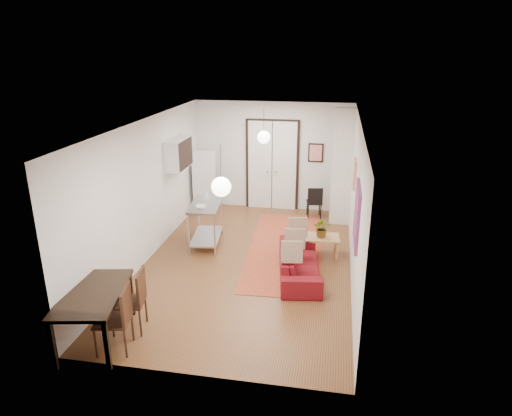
% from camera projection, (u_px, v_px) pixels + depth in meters
% --- Properties ---
extents(floor, '(7.00, 7.00, 0.00)m').
position_uv_depth(floor, '(248.00, 263.00, 9.49)').
color(floor, brown).
rests_on(floor, ground).
extents(ceiling, '(4.20, 7.00, 0.02)m').
position_uv_depth(ceiling, '(247.00, 123.00, 8.51)').
color(ceiling, white).
rests_on(ceiling, wall_back).
extents(wall_back, '(4.20, 0.02, 2.90)m').
position_uv_depth(wall_back, '(273.00, 156.00, 12.24)').
color(wall_back, silver).
rests_on(wall_back, floor).
extents(wall_front, '(4.20, 0.02, 2.90)m').
position_uv_depth(wall_front, '(194.00, 282.00, 5.75)').
color(wall_front, silver).
rests_on(wall_front, floor).
extents(wall_left, '(0.02, 7.00, 2.90)m').
position_uv_depth(wall_left, '(147.00, 191.00, 9.35)').
color(wall_left, silver).
rests_on(wall_left, floor).
extents(wall_right, '(0.02, 7.00, 2.90)m').
position_uv_depth(wall_right, '(356.00, 203.00, 8.65)').
color(wall_right, silver).
rests_on(wall_right, floor).
extents(double_doors, '(1.44, 0.06, 2.50)m').
position_uv_depth(double_doors, '(272.00, 166.00, 12.29)').
color(double_doors, white).
rests_on(double_doors, wall_back).
extents(stub_partition, '(0.50, 0.10, 2.90)m').
position_uv_depth(stub_partition, '(342.00, 168.00, 11.06)').
color(stub_partition, silver).
rests_on(stub_partition, floor).
extents(wall_cabinet, '(0.35, 1.00, 0.70)m').
position_uv_depth(wall_cabinet, '(178.00, 154.00, 10.56)').
color(wall_cabinet, white).
rests_on(wall_cabinet, wall_left).
extents(painting_popart, '(0.05, 1.00, 1.00)m').
position_uv_depth(painting_popart, '(357.00, 215.00, 7.43)').
color(painting_popart, red).
rests_on(painting_popart, wall_right).
extents(painting_abstract, '(0.05, 0.50, 0.60)m').
position_uv_depth(painting_abstract, '(355.00, 174.00, 9.28)').
color(painting_abstract, white).
rests_on(painting_abstract, wall_right).
extents(poster_back, '(0.40, 0.03, 0.50)m').
position_uv_depth(poster_back, '(316.00, 153.00, 11.97)').
color(poster_back, red).
rests_on(poster_back, wall_back).
extents(print_left, '(0.03, 0.44, 0.54)m').
position_uv_depth(print_left, '(179.00, 147.00, 11.03)').
color(print_left, '#95613E').
rests_on(print_left, wall_left).
extents(pendant_back, '(0.30, 0.30, 0.80)m').
position_uv_depth(pendant_back, '(264.00, 137.00, 10.58)').
color(pendant_back, white).
rests_on(pendant_back, ceiling).
extents(pendant_front, '(0.30, 0.30, 0.80)m').
position_uv_depth(pendant_front, '(221.00, 187.00, 6.88)').
color(pendant_front, white).
rests_on(pendant_front, ceiling).
extents(kilim_rug, '(1.79, 4.29, 0.01)m').
position_uv_depth(kilim_rug, '(286.00, 248.00, 10.13)').
color(kilim_rug, '#C44931').
rests_on(kilim_rug, floor).
extents(sofa, '(1.01, 2.01, 0.56)m').
position_uv_depth(sofa, '(299.00, 263.00, 8.85)').
color(sofa, maroon).
rests_on(sofa, floor).
extents(coffee_table, '(0.98, 0.59, 0.42)m').
position_uv_depth(coffee_table, '(317.00, 239.00, 9.74)').
color(coffee_table, tan).
rests_on(coffee_table, floor).
extents(potted_plant, '(0.34, 0.39, 0.41)m').
position_uv_depth(potted_plant, '(322.00, 228.00, 9.64)').
color(potted_plant, '#2F642D').
rests_on(potted_plant, coffee_table).
extents(kitchen_counter, '(0.78, 1.33, 0.97)m').
position_uv_depth(kitchen_counter, '(206.00, 218.00, 10.16)').
color(kitchen_counter, silver).
rests_on(kitchen_counter, floor).
extents(bowl, '(0.25, 0.25, 0.06)m').
position_uv_depth(bowl, '(201.00, 207.00, 9.76)').
color(bowl, silver).
rests_on(bowl, kitchen_counter).
extents(soap_bottle, '(0.10, 0.10, 0.20)m').
position_uv_depth(soap_bottle, '(206.00, 196.00, 10.25)').
color(soap_bottle, teal).
rests_on(soap_bottle, kitchen_counter).
extents(fridge, '(0.64, 0.64, 1.60)m').
position_uv_depth(fridge, '(205.00, 182.00, 12.23)').
color(fridge, white).
rests_on(fridge, floor).
extents(dining_table, '(1.11, 1.62, 0.82)m').
position_uv_depth(dining_table, '(93.00, 298.00, 6.76)').
color(dining_table, black).
rests_on(dining_table, floor).
extents(dining_chair_near, '(0.57, 0.73, 1.02)m').
position_uv_depth(dining_chair_near, '(130.00, 293.00, 7.17)').
color(dining_chair_near, '#3B1F12').
rests_on(dining_chair_near, floor).
extents(dining_chair_far, '(0.57, 0.73, 1.02)m').
position_uv_depth(dining_chair_far, '(115.00, 310.00, 6.69)').
color(dining_chair_far, '#3B1F12').
rests_on(dining_chair_far, floor).
extents(black_side_chair, '(0.44, 0.44, 0.84)m').
position_uv_depth(black_side_chair, '(315.00, 198.00, 11.91)').
color(black_side_chair, black).
rests_on(black_side_chair, floor).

